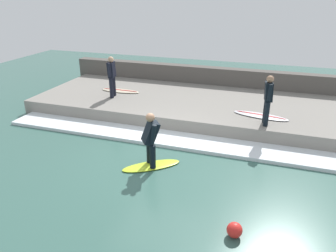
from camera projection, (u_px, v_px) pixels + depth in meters
name	position (u px, v px, depth m)	size (l,w,h in m)	color
ground_plane	(157.00, 161.00, 9.16)	(28.00, 28.00, 0.00)	#386056
concrete_ledge	(194.00, 106.00, 12.67)	(4.40, 12.26, 0.52)	gray
back_wall	(208.00, 81.00, 14.67)	(0.50, 12.87, 1.25)	#544F49
wave_foam_crest	(173.00, 139.00, 10.36)	(1.09, 11.64, 0.11)	silver
surfboard_riding	(151.00, 166.00, 8.88)	(1.38, 1.58, 0.06)	#BFE02D
surfer_riding	(151.00, 137.00, 8.55)	(0.58, 0.59, 1.49)	black
surfer_waiting_near	(112.00, 75.00, 12.56)	(0.53, 0.31, 1.58)	black
surfboard_waiting_near	(120.00, 91.00, 13.54)	(0.52, 1.65, 0.07)	beige
surfer_waiting_far	(268.00, 98.00, 9.96)	(0.53, 0.30, 1.56)	black
surfboard_waiting_far	(261.00, 116.00, 10.91)	(0.83, 1.88, 0.07)	silver
marker_buoy	(235.00, 230.00, 6.35)	(0.31, 0.31, 0.31)	red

